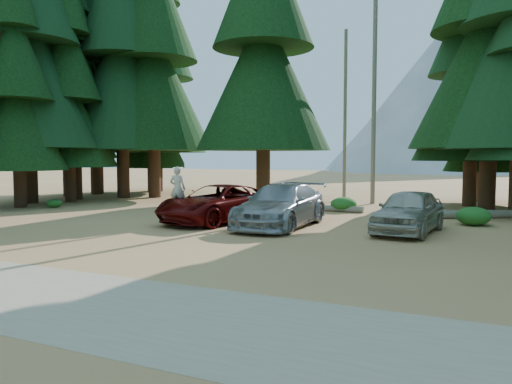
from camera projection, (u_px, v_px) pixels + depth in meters
ground at (241, 244)px, 14.74m from camera, size 160.00×160.00×0.00m
gravel_strip at (77, 301)px, 8.86m from camera, size 26.00×3.50×0.01m
forest_belt_north at (360, 202)px, 28.29m from camera, size 36.00×7.00×22.00m
forest_belt_west at (0, 208)px, 24.90m from camera, size 6.00×22.00×22.00m
snag_front at (374, 94)px, 27.08m from camera, size 0.24×0.24×12.00m
snag_back at (345, 116)px, 29.35m from camera, size 0.20×0.20×10.00m
mountain_peak at (438, 104)px, 94.67m from camera, size 48.00×50.00×28.00m
red_pickup at (218, 204)px, 19.60m from camera, size 3.56×5.74×1.48m
silver_minivan_center at (281, 205)px, 18.37m from camera, size 2.26×5.46×1.58m
silver_minivan_right at (409, 211)px, 16.87m from camera, size 2.18×4.50×1.48m
frisbee_player at (178, 188)px, 19.28m from camera, size 0.69×0.53×1.69m
log_left at (322, 208)px, 23.76m from camera, size 4.00×0.44×0.29m
log_mid at (436, 212)px, 22.32m from camera, size 2.84×1.67×0.25m
log_right at (458, 214)px, 20.79m from camera, size 4.97×3.07×0.35m
shrub_far_left at (186, 202)px, 25.45m from camera, size 0.92×0.92×0.51m
shrub_left at (211, 202)px, 26.30m from camera, size 0.75×0.75×0.41m
shrub_center_left at (300, 202)px, 24.51m from camera, size 1.35×1.35×0.74m
shrub_center_right at (344, 204)px, 23.59m from camera, size 1.23×1.23×0.68m
shrub_right at (406, 207)px, 22.37m from camera, size 1.11×1.11×0.61m
shrub_far_right at (473, 216)px, 18.74m from camera, size 1.27×1.27×0.70m
shrub_edge_west at (54, 203)px, 25.38m from camera, size 0.78×0.78×0.43m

